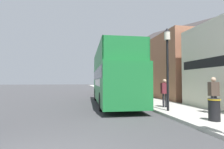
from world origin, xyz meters
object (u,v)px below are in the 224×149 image
pedestrian_third (165,90)px  pedestrian_second (214,92)px  lamp_post_nearest (167,53)px  parked_car_ahead_of_bus (104,90)px  litter_bin (214,109)px  tour_bus (113,80)px  lamp_post_third (107,71)px  lamp_post_second (122,64)px

pedestrian_third → pedestrian_second: bearing=-59.6°
pedestrian_third → lamp_post_nearest: bearing=-110.3°
parked_car_ahead_of_bus → lamp_post_nearest: lamp_post_nearest is taller
parked_car_ahead_of_bus → litter_bin: bearing=-79.7°
pedestrian_second → pedestrian_third: 2.76m
parked_car_ahead_of_bus → tour_bus: bearing=-91.7°
tour_bus → lamp_post_nearest: lamp_post_nearest is taller
tour_bus → litter_bin: size_ratio=10.72×
parked_car_ahead_of_bus → pedestrian_third: bearing=-77.5°
parked_car_ahead_of_bus → lamp_post_nearest: 12.88m
pedestrian_second → lamp_post_third: lamp_post_third is taller
parked_car_ahead_of_bus → lamp_post_third: lamp_post_third is taller
lamp_post_second → pedestrian_third: bearing=-86.3°
pedestrian_third → lamp_post_nearest: size_ratio=0.38×
tour_bus → lamp_post_nearest: size_ratio=2.12×
tour_bus → lamp_post_second: size_ratio=1.85×
pedestrian_third → litter_bin: pedestrian_third is taller
lamp_post_third → pedestrian_third: bearing=-88.4°
pedestrian_second → lamp_post_nearest: 3.01m
lamp_post_second → litter_bin: lamp_post_second is taller
pedestrian_second → lamp_post_nearest: (-1.84, 1.18, 2.06)m
lamp_post_nearest → lamp_post_third: size_ratio=0.96×
lamp_post_nearest → litter_bin: (0.61, -2.60, -2.67)m
parked_car_ahead_of_bus → litter_bin: parked_car_ahead_of_bus is taller
lamp_post_nearest → lamp_post_second: (-0.12, 9.93, 0.40)m
litter_bin → lamp_post_nearest: bearing=103.2°
tour_bus → lamp_post_third: (2.14, 15.65, 1.61)m
pedestrian_second → litter_bin: bearing=-131.0°
parked_car_ahead_of_bus → pedestrian_second: 14.14m
lamp_post_nearest → pedestrian_second: bearing=-32.7°
lamp_post_second → lamp_post_third: bearing=89.7°
parked_car_ahead_of_bus → pedestrian_third: pedestrian_third is taller
pedestrian_second → pedestrian_third: pedestrian_second is taller
parked_car_ahead_of_bus → pedestrian_second: size_ratio=2.44×
lamp_post_nearest → lamp_post_third: 19.86m
tour_bus → pedestrian_third: size_ratio=5.57×
pedestrian_second → pedestrian_third: bearing=120.4°
tour_bus → parked_car_ahead_of_bus: size_ratio=2.20×
pedestrian_third → tour_bus: bearing=131.4°
parked_car_ahead_of_bus → lamp_post_third: (1.68, 7.38, 2.76)m
lamp_post_third → litter_bin: (0.69, -22.46, -2.79)m
pedestrian_third → lamp_post_second: size_ratio=0.33×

